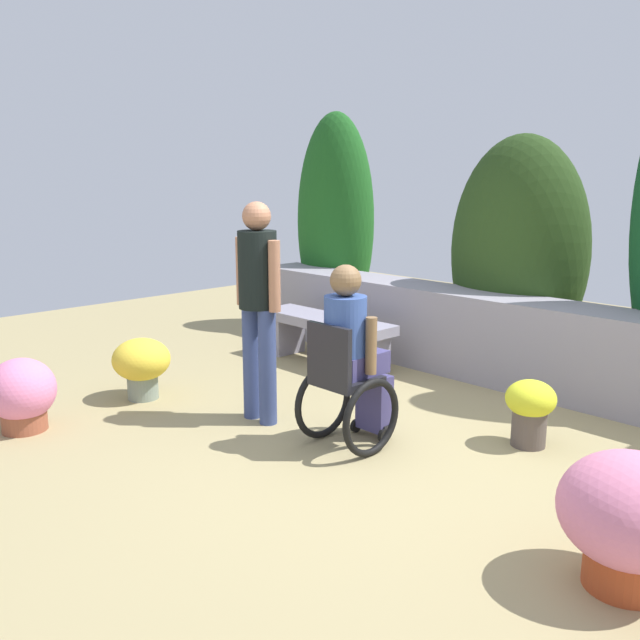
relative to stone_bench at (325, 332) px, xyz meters
The scene contains 10 objects.
ground_plane 2.43m from the stone_bench, 34.32° to the right, with size 13.48×13.48×0.00m, color tan.
stone_retaining_wall 2.14m from the stone_bench, 21.38° to the left, with size 7.22×0.58×0.82m, color gray.
hedge_backdrop 2.53m from the stone_bench, 35.62° to the left, with size 6.87×1.04×3.20m.
stone_bench is the anchor object (origin of this frame).
person_in_wheelchair 2.19m from the stone_bench, 39.66° to the right, with size 0.53×0.66×1.33m.
person_standing_companion 1.87m from the stone_bench, 61.80° to the right, with size 0.49×0.30×1.74m.
flower_pot_purple_near 1.96m from the stone_bench, 99.12° to the right, with size 0.50×0.50×0.54m.
flower_pot_terracotta_by_wall 4.16m from the stone_bench, 24.30° to the right, with size 0.67×0.67×0.67m.
flower_pot_red_accent 2.63m from the stone_bench, 10.10° to the right, with size 0.36×0.36×0.49m.
flower_pot_small_foreground 3.00m from the stone_bench, 95.05° to the right, with size 0.51×0.51×0.57m.
Camera 1 is at (2.92, -3.44, 1.94)m, focal length 38.38 mm.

